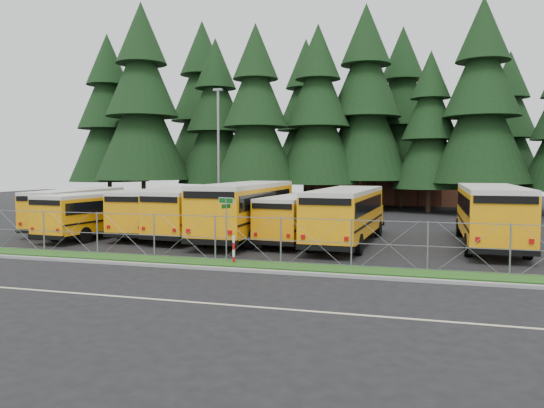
{
  "coord_description": "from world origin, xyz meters",
  "views": [
    {
      "loc": [
        7.86,
        -22.58,
        4.11
      ],
      "look_at": [
        0.16,
        4.0,
        2.18
      ],
      "focal_mm": 35.0,
      "sensor_mm": 36.0,
      "label": 1
    }
  ],
  "objects_px": {
    "bus_1": "(104,214)",
    "light_standard": "(218,149)",
    "bus_0": "(80,210)",
    "bus_4": "(248,211)",
    "bus_5": "(302,218)",
    "striped_bollard": "(234,250)",
    "street_sign": "(226,216)",
    "bus_3": "(208,213)",
    "bus_east": "(490,216)",
    "bus_2": "(163,211)",
    "bus_6": "(347,217)"
  },
  "relations": [
    {
      "from": "bus_6",
      "to": "light_standard",
      "type": "relative_size",
      "value": 1.12
    },
    {
      "from": "bus_3",
      "to": "bus_6",
      "type": "bearing_deg",
      "value": 0.41
    },
    {
      "from": "bus_east",
      "to": "bus_3",
      "type": "bearing_deg",
      "value": -178.72
    },
    {
      "from": "bus_3",
      "to": "bus_5",
      "type": "relative_size",
      "value": 1.1
    },
    {
      "from": "bus_2",
      "to": "light_standard",
      "type": "relative_size",
      "value": 1.04
    },
    {
      "from": "bus_6",
      "to": "street_sign",
      "type": "distance_m",
      "value": 8.05
    },
    {
      "from": "bus_4",
      "to": "bus_5",
      "type": "height_order",
      "value": "bus_4"
    },
    {
      "from": "bus_1",
      "to": "bus_east",
      "type": "distance_m",
      "value": 21.65
    },
    {
      "from": "bus_2",
      "to": "bus_6",
      "type": "xyz_separation_m",
      "value": [
        11.53,
        -1.29,
        0.1
      ]
    },
    {
      "from": "bus_3",
      "to": "light_standard",
      "type": "relative_size",
      "value": 1.07
    },
    {
      "from": "light_standard",
      "to": "bus_east",
      "type": "bearing_deg",
      "value": -26.48
    },
    {
      "from": "street_sign",
      "to": "striped_bollard",
      "type": "height_order",
      "value": "street_sign"
    },
    {
      "from": "bus_east",
      "to": "striped_bollard",
      "type": "xyz_separation_m",
      "value": [
        -11.02,
        -8.13,
        -0.98
      ]
    },
    {
      "from": "bus_3",
      "to": "light_standard",
      "type": "xyz_separation_m",
      "value": [
        -3.14,
        9.57,
        4.08
      ]
    },
    {
      "from": "bus_1",
      "to": "bus_4",
      "type": "distance_m",
      "value": 8.76
    },
    {
      "from": "street_sign",
      "to": "light_standard",
      "type": "relative_size",
      "value": 0.28
    },
    {
      "from": "bus_2",
      "to": "bus_4",
      "type": "bearing_deg",
      "value": -12.1
    },
    {
      "from": "bus_0",
      "to": "bus_1",
      "type": "bearing_deg",
      "value": -37.33
    },
    {
      "from": "bus_6",
      "to": "bus_1",
      "type": "bearing_deg",
      "value": -174.95
    },
    {
      "from": "bus_3",
      "to": "bus_2",
      "type": "bearing_deg",
      "value": 179.56
    },
    {
      "from": "bus_4",
      "to": "bus_2",
      "type": "bearing_deg",
      "value": 171.65
    },
    {
      "from": "bus_1",
      "to": "light_standard",
      "type": "bearing_deg",
      "value": 81.32
    },
    {
      "from": "bus_5",
      "to": "bus_east",
      "type": "bearing_deg",
      "value": 8.66
    },
    {
      "from": "bus_3",
      "to": "light_standard",
      "type": "distance_m",
      "value": 10.87
    },
    {
      "from": "bus_2",
      "to": "bus_4",
      "type": "relative_size",
      "value": 0.86
    },
    {
      "from": "light_standard",
      "to": "street_sign",
      "type": "bearing_deg",
      "value": -67.15
    },
    {
      "from": "street_sign",
      "to": "bus_east",
      "type": "bearing_deg",
      "value": 35.06
    },
    {
      "from": "bus_3",
      "to": "bus_east",
      "type": "distance_m",
      "value": 15.56
    },
    {
      "from": "striped_bollard",
      "to": "street_sign",
      "type": "bearing_deg",
      "value": 161.78
    },
    {
      "from": "bus_3",
      "to": "striped_bollard",
      "type": "bearing_deg",
      "value": -53.49
    },
    {
      "from": "bus_5",
      "to": "bus_6",
      "type": "distance_m",
      "value": 2.68
    },
    {
      "from": "bus_6",
      "to": "street_sign",
      "type": "xyz_separation_m",
      "value": [
        -4.21,
        -6.84,
        0.55
      ]
    },
    {
      "from": "bus_2",
      "to": "street_sign",
      "type": "bearing_deg",
      "value": -51.68
    },
    {
      "from": "bus_2",
      "to": "striped_bollard",
      "type": "xyz_separation_m",
      "value": [
        7.69,
        -8.25,
        -0.79
      ]
    },
    {
      "from": "bus_3",
      "to": "bus_6",
      "type": "xyz_separation_m",
      "value": [
        8.37,
        -0.9,
        0.07
      ]
    },
    {
      "from": "street_sign",
      "to": "light_standard",
      "type": "bearing_deg",
      "value": 112.85
    },
    {
      "from": "bus_0",
      "to": "light_standard",
      "type": "height_order",
      "value": "light_standard"
    },
    {
      "from": "bus_east",
      "to": "striped_bollard",
      "type": "bearing_deg",
      "value": -143.27
    },
    {
      "from": "bus_0",
      "to": "striped_bollard",
      "type": "bearing_deg",
      "value": -36.76
    },
    {
      "from": "bus_4",
      "to": "street_sign",
      "type": "height_order",
      "value": "bus_4"
    },
    {
      "from": "bus_2",
      "to": "street_sign",
      "type": "xyz_separation_m",
      "value": [
        7.31,
        -8.13,
        0.65
      ]
    },
    {
      "from": "bus_1",
      "to": "bus_2",
      "type": "bearing_deg",
      "value": 39.3
    },
    {
      "from": "light_standard",
      "to": "bus_6",
      "type": "bearing_deg",
      "value": -42.3
    },
    {
      "from": "bus_east",
      "to": "bus_2",
      "type": "bearing_deg",
      "value": 179.94
    },
    {
      "from": "bus_5",
      "to": "striped_bollard",
      "type": "bearing_deg",
      "value": -93.83
    },
    {
      "from": "striped_bollard",
      "to": "light_standard",
      "type": "height_order",
      "value": "light_standard"
    },
    {
      "from": "bus_6",
      "to": "street_sign",
      "type": "height_order",
      "value": "bus_6"
    },
    {
      "from": "bus_1",
      "to": "bus_6",
      "type": "bearing_deg",
      "value": 8.29
    },
    {
      "from": "street_sign",
      "to": "light_standard",
      "type": "xyz_separation_m",
      "value": [
        -7.3,
        17.31,
        3.47
      ]
    },
    {
      "from": "light_standard",
      "to": "striped_bollard",
      "type": "bearing_deg",
      "value": -66.24
    }
  ]
}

